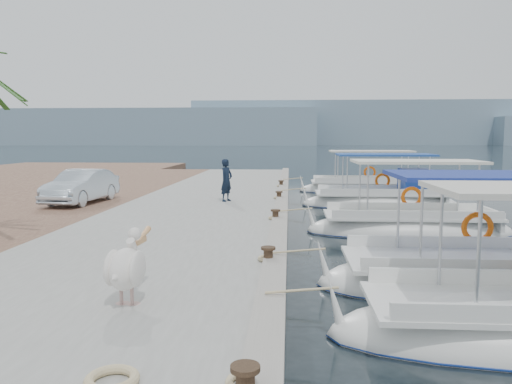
% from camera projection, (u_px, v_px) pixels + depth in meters
% --- Properties ---
extents(ground, '(400.00, 400.00, 0.00)m').
position_uv_depth(ground, '(287.00, 249.00, 13.06)').
color(ground, black).
rests_on(ground, ground).
extents(concrete_quay, '(6.00, 40.00, 0.50)m').
position_uv_depth(concrete_quay, '(206.00, 211.00, 18.19)').
color(concrete_quay, gray).
rests_on(concrete_quay, ground).
extents(quay_curb, '(0.44, 40.00, 0.12)m').
position_uv_depth(quay_curb, '(282.00, 203.00, 17.97)').
color(quay_curb, gray).
rests_on(quay_curb, concrete_quay).
extents(cobblestone_strip, '(4.00, 40.00, 0.50)m').
position_uv_depth(cobblestone_strip, '(72.00, 209.00, 18.52)').
color(cobblestone_strip, brown).
rests_on(cobblestone_strip, ground).
extents(distant_hills, '(330.00, 60.00, 18.00)m').
position_uv_depth(distant_hills, '(360.00, 127.00, 210.14)').
color(distant_hills, '#758EA1').
rests_on(distant_hills, ground).
extents(fishing_caique_b, '(6.32, 2.47, 2.83)m').
position_uv_depth(fishing_caique_b, '(482.00, 283.00, 9.58)').
color(fishing_caique_b, white).
rests_on(fishing_caique_b, ground).
extents(fishing_caique_c, '(6.21, 2.24, 2.83)m').
position_uv_depth(fishing_caique_c, '(409.00, 229.00, 15.16)').
color(fishing_caique_c, white).
rests_on(fishing_caique_c, ground).
extents(fishing_caique_d, '(6.62, 2.30, 2.83)m').
position_uv_depth(fishing_caique_d, '(382.00, 202.00, 21.23)').
color(fishing_caique_d, white).
rests_on(fishing_caique_d, ground).
extents(fishing_caique_e, '(7.25, 2.04, 2.83)m').
position_uv_depth(fishing_caique_e, '(367.00, 190.00, 26.81)').
color(fishing_caique_e, white).
rests_on(fishing_caique_e, ground).
extents(mooring_bollards, '(0.28, 20.28, 0.33)m').
position_uv_depth(mooring_bollards, '(275.00, 214.00, 14.49)').
color(mooring_bollards, black).
rests_on(mooring_bollards, concrete_quay).
extents(pelican, '(0.52, 1.37, 1.06)m').
position_uv_depth(pelican, '(127.00, 267.00, 7.18)').
color(pelican, tan).
rests_on(pelican, concrete_quay).
extents(fisherman, '(0.61, 0.70, 1.60)m').
position_uv_depth(fisherman, '(227.00, 180.00, 18.86)').
color(fisherman, black).
rests_on(fisherman, concrete_quay).
extents(parked_car, '(1.65, 3.85, 1.24)m').
position_uv_depth(parked_car, '(81.00, 186.00, 18.39)').
color(parked_car, silver).
rests_on(parked_car, cobblestone_strip).
extents(rope_coil, '(0.54, 0.54, 0.10)m').
position_uv_depth(rope_coil, '(112.00, 379.00, 4.87)').
color(rope_coil, '#C6B284').
rests_on(rope_coil, concrete_quay).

